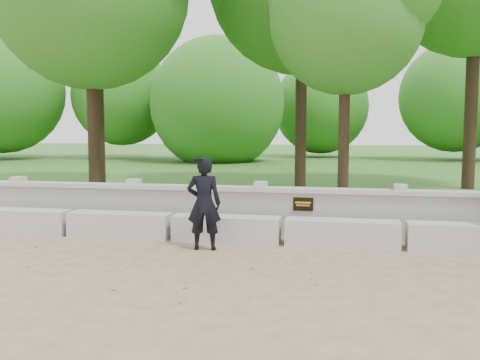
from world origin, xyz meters
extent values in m
plane|color=tan|center=(0.00, 0.00, 0.00)|extent=(80.00, 80.00, 0.00)
cube|color=#285719|center=(0.00, 14.00, 0.12)|extent=(40.00, 22.00, 0.25)
cube|color=#B4B1AA|center=(-5.00, 1.90, 0.23)|extent=(1.90, 0.45, 0.45)
cube|color=#B4B1AA|center=(-3.00, 1.90, 0.23)|extent=(1.90, 0.45, 0.45)
cube|color=#B4B1AA|center=(-1.00, 1.90, 0.23)|extent=(1.90, 0.45, 0.45)
cube|color=#B4B1AA|center=(1.00, 1.90, 0.23)|extent=(1.90, 0.45, 0.45)
cube|color=#B4B1AA|center=(3.00, 1.90, 0.23)|extent=(1.90, 0.45, 0.45)
cube|color=#A9A7A0|center=(0.00, 2.60, 0.41)|extent=(12.50, 0.25, 0.82)
cube|color=#B4B1AA|center=(0.00, 2.60, 0.86)|extent=(12.50, 0.35, 0.08)
cube|color=black|center=(0.30, 2.46, 0.62)|extent=(0.36, 0.02, 0.24)
imported|color=black|center=(-1.22, 1.22, 0.77)|extent=(0.61, 0.45, 1.53)
cube|color=black|center=(-1.22, 0.92, 1.48)|extent=(0.14, 0.04, 0.07)
cylinder|color=#382619|center=(-6.52, 8.44, 2.47)|extent=(0.30, 0.30, 4.44)
sphere|color=#2A6C1B|center=(-6.52, 8.44, 5.81)|extent=(4.08, 4.08, 4.08)
cylinder|color=#382619|center=(-4.98, 4.92, 2.28)|extent=(0.27, 0.27, 4.06)
cylinder|color=#382619|center=(-0.26, 8.56, 2.68)|extent=(0.33, 0.33, 4.87)
cylinder|color=#382619|center=(0.99, 4.10, 1.92)|extent=(0.23, 0.23, 3.33)
sphere|color=#2A6C1B|center=(0.99, 4.10, 4.44)|extent=(3.12, 3.12, 3.12)
cylinder|color=#382619|center=(4.48, 9.02, 2.88)|extent=(0.36, 0.36, 5.27)
imported|color=#318E30|center=(-3.98, 3.69, 0.55)|extent=(0.38, 0.35, 0.60)
imported|color=#318E30|center=(0.22, 4.05, 0.52)|extent=(0.28, 0.33, 0.53)
camera|label=1|loc=(1.03, -7.14, 2.02)|focal=40.00mm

